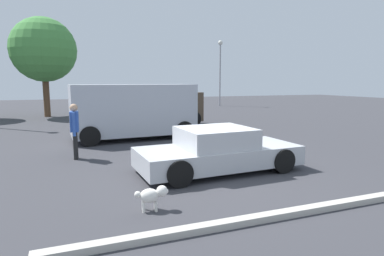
# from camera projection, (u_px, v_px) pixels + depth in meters

# --- Properties ---
(ground_plane) EXTENTS (80.00, 80.00, 0.00)m
(ground_plane) POSITION_uv_depth(u_px,v_px,m) (212.00, 173.00, 8.50)
(ground_plane) COLOR #38383D
(sedan_foreground) EXTENTS (4.42, 2.08, 1.18)m
(sedan_foreground) POSITION_uv_depth(u_px,v_px,m) (218.00, 151.00, 8.62)
(sedan_foreground) COLOR #B7BABF
(sedan_foreground) RESTS_ON ground_plane
(dog) EXTENTS (0.63, 0.32, 0.47)m
(dog) POSITION_uv_depth(u_px,v_px,m) (152.00, 195.00, 6.00)
(dog) COLOR white
(dog) RESTS_ON ground_plane
(van_white) EXTENTS (5.06, 2.40, 2.27)m
(van_white) POSITION_uv_depth(u_px,v_px,m) (134.00, 110.00, 13.48)
(van_white) COLOR #B2B7C1
(van_white) RESTS_ON ground_plane
(suv_dark) EXTENTS (4.83, 2.76, 1.81)m
(suv_dark) POSITION_uv_depth(u_px,v_px,m) (158.00, 108.00, 17.13)
(suv_dark) COLOR #4C3D2D
(suv_dark) RESTS_ON ground_plane
(pedestrian) EXTENTS (0.27, 0.57, 1.72)m
(pedestrian) POSITION_uv_depth(u_px,v_px,m) (75.00, 126.00, 9.89)
(pedestrian) COLOR black
(pedestrian) RESTS_ON ground_plane
(parking_curb) EXTENTS (8.08, 0.20, 0.12)m
(parking_curb) POSITION_uv_depth(u_px,v_px,m) (283.00, 214.00, 5.71)
(parking_curb) COLOR #B7B2A8
(parking_curb) RESTS_ON ground_plane
(light_post_near) EXTENTS (0.44, 0.44, 6.33)m
(light_post_near) POSITION_uv_depth(u_px,v_px,m) (220.00, 62.00, 31.32)
(light_post_near) COLOR gray
(light_post_near) RESTS_ON ground_plane
(tree_back_center) EXTENTS (4.27, 4.27, 6.63)m
(tree_back_center) POSITION_uv_depth(u_px,v_px,m) (44.00, 50.00, 21.49)
(tree_back_center) COLOR brown
(tree_back_center) RESTS_ON ground_plane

